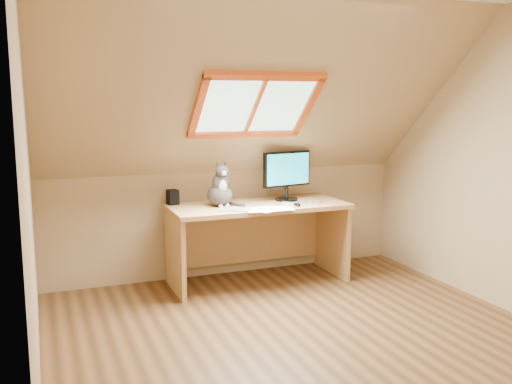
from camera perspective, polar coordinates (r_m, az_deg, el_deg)
name	(u,v)px	position (r m, az deg, el deg)	size (l,w,h in m)	color
ground	(309,342)	(4.12, 5.30, -14.72)	(3.50, 3.50, 0.00)	brown
room_shell	(319,137)	(3.69, 6.27, 5.48)	(3.52, 3.52, 2.41)	#A08660
desk	(255,226)	(5.29, -0.10, -3.46)	(1.61, 0.70, 0.73)	tan
monitor	(287,172)	(5.32, 3.11, 1.97)	(0.50, 0.21, 0.46)	black
cat	(220,190)	(5.06, -3.60, 0.22)	(0.23, 0.28, 0.41)	#433E3B
desk_speaker	(173,197)	(5.19, -8.33, -0.51)	(0.09, 0.09, 0.13)	black
graphics_tablet	(235,209)	(4.89, -2.14, -1.74)	(0.26, 0.19, 0.01)	#B2B2B7
mouse	(297,204)	(5.08, 4.13, -1.24)	(0.05, 0.09, 0.03)	black
papers	(267,209)	(4.93, 1.12, -1.67)	(0.35, 0.30, 0.01)	white
cables	(301,203)	(5.22, 4.53, -1.09)	(0.51, 0.26, 0.01)	silver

